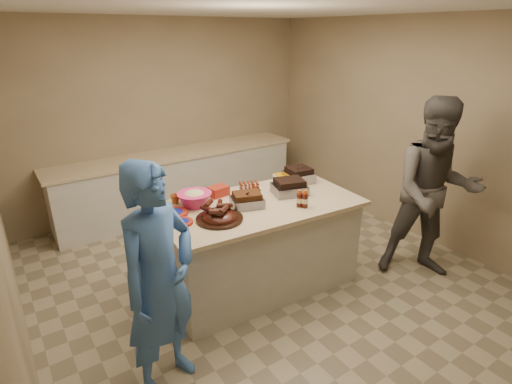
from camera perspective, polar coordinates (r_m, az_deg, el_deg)
room at (r=4.44m, az=1.55°, el=-12.30°), size 4.50×5.00×2.70m
back_counter at (r=5.96m, az=-10.87°, el=1.42°), size 3.60×0.64×0.90m
island at (r=4.37m, az=0.38°, el=-12.91°), size 2.05×1.19×0.94m
rib_platter at (r=3.59m, az=-5.22°, el=-3.97°), size 0.47×0.47×0.17m
pulled_pork_tray at (r=3.84m, az=-1.28°, el=-2.08°), size 0.36×0.31×0.09m
brisket_tray at (r=4.15m, az=4.76°, el=-0.26°), size 0.40×0.36×0.10m
roasting_pan at (r=4.49m, az=6.10°, el=1.46°), size 0.32×0.32×0.11m
coleslaw_bowl at (r=3.90m, az=-8.70°, el=-1.96°), size 0.36×0.36×0.23m
sausage_plate at (r=4.24m, az=-0.94°, el=0.33°), size 0.35×0.35×0.04m
mac_cheese_dish at (r=4.53m, az=4.47°, el=1.68°), size 0.33×0.28×0.07m
bbq_bottle_a at (r=3.86m, az=6.19°, el=-2.08°), size 0.06×0.06×0.17m
bbq_bottle_b at (r=3.85m, az=6.95°, el=-2.19°), size 0.06×0.06×0.17m
mustard_bottle at (r=3.91m, az=-1.40°, el=-1.58°), size 0.04×0.04×0.11m
sauce_bowl at (r=3.98m, az=-1.11°, el=-1.14°), size 0.14×0.05×0.14m
plate_stack_large at (r=3.74m, az=-11.54°, el=-3.20°), size 0.27×0.27×0.03m
plate_stack_small at (r=3.56m, az=-10.44°, el=-4.46°), size 0.20×0.20×0.03m
plastic_cup at (r=3.99m, az=-11.41°, el=-1.58°), size 0.10×0.10×0.09m
basket_stack at (r=4.11m, az=-5.38°, el=-0.49°), size 0.21×0.17×0.10m
guest_blue at (r=3.48m, az=-12.18°, el=-24.60°), size 1.33×1.88×0.42m
guest_gray at (r=4.92m, az=22.38°, el=-10.42°), size 1.97×2.08×0.73m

